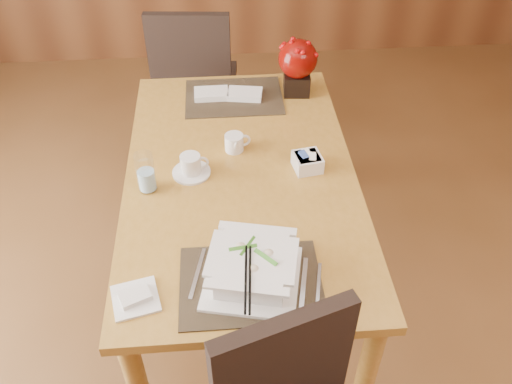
{
  "coord_description": "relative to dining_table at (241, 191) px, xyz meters",
  "views": [
    {
      "loc": [
        -0.07,
        -1.03,
        2.12
      ],
      "look_at": [
        0.04,
        0.35,
        0.87
      ],
      "focal_mm": 38.0,
      "sensor_mm": 36.0,
      "label": 1
    }
  ],
  "objects": [
    {
      "name": "creamer_jug",
      "position": [
        -0.02,
        0.15,
        0.13
      ],
      "size": [
        0.12,
        0.12,
        0.07
      ],
      "primitive_type": null,
      "rotation": [
        0.0,
        0.0,
        0.18
      ],
      "color": "white",
      "rests_on": "dining_table"
    },
    {
      "name": "napkins_far",
      "position": [
        -0.02,
        0.55,
        0.12
      ],
      "size": [
        0.32,
        0.14,
        0.03
      ],
      "primitive_type": null,
      "rotation": [
        0.0,
        0.0,
        -0.09
      ],
      "color": "white",
      "rests_on": "dining_table"
    },
    {
      "name": "bread_plate",
      "position": [
        -0.36,
        -0.58,
        0.1
      ],
      "size": [
        0.17,
        0.17,
        0.01
      ],
      "primitive_type": "cube",
      "rotation": [
        0.0,
        0.0,
        0.24
      ],
      "color": "white",
      "rests_on": "dining_table"
    },
    {
      "name": "sugar_caddy",
      "position": [
        0.26,
        0.01,
        0.13
      ],
      "size": [
        0.12,
        0.12,
        0.06
      ],
      "primitive_type": "cube",
      "rotation": [
        0.0,
        0.0,
        0.17
      ],
      "color": "white",
      "rests_on": "dining_table"
    },
    {
      "name": "dining_table",
      "position": [
        0.0,
        0.0,
        0.0
      ],
      "size": [
        0.9,
        1.5,
        0.75
      ],
      "color": "#AE7D30",
      "rests_on": "ground"
    },
    {
      "name": "far_chair",
      "position": [
        -0.2,
        1.1,
        -0.1
      ],
      "size": [
        0.49,
        0.5,
        0.98
      ],
      "rotation": [
        0.0,
        0.0,
        3.05
      ],
      "color": "black",
      "rests_on": "ground"
    },
    {
      "name": "soup_setting",
      "position": [
        0.01,
        -0.54,
        0.16
      ],
      "size": [
        0.35,
        0.35,
        0.12
      ],
      "rotation": [
        0.0,
        0.0,
        -0.22
      ],
      "color": "white",
      "rests_on": "dining_table"
    },
    {
      "name": "placemat_far",
      "position": [
        0.0,
        0.55,
        0.1
      ],
      "size": [
        0.45,
        0.33,
        0.01
      ],
      "primitive_type": "cube",
      "color": "black",
      "rests_on": "dining_table"
    },
    {
      "name": "water_glass",
      "position": [
        -0.35,
        -0.07,
        0.18
      ],
      "size": [
        0.09,
        0.09,
        0.16
      ],
      "primitive_type": "cylinder",
      "rotation": [
        0.0,
        0.0,
        -0.36
      ],
      "color": "silver",
      "rests_on": "dining_table"
    },
    {
      "name": "placemat_near",
      "position": [
        0.0,
        -0.55,
        0.1
      ],
      "size": [
        0.45,
        0.33,
        0.01
      ],
      "primitive_type": "cube",
      "color": "black",
      "rests_on": "dining_table"
    },
    {
      "name": "coffee_cup",
      "position": [
        -0.19,
        0.01,
        0.13
      ],
      "size": [
        0.15,
        0.15,
        0.08
      ],
      "rotation": [
        0.0,
        0.0,
        0.04
      ],
      "color": "white",
      "rests_on": "dining_table"
    },
    {
      "name": "berry_decor",
      "position": [
        0.3,
        0.57,
        0.25
      ],
      "size": [
        0.18,
        0.18,
        0.26
      ],
      "rotation": [
        0.0,
        0.0,
        -0.08
      ],
      "color": "black",
      "rests_on": "dining_table"
    }
  ]
}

